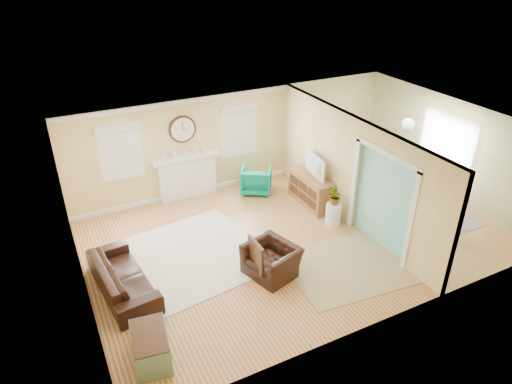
# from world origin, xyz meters

# --- Properties ---
(floor) EXTENTS (9.00, 9.00, 0.00)m
(floor) POSITION_xyz_m (0.00, 0.00, 0.00)
(floor) COLOR #985B29
(floor) RESTS_ON ground
(wall_back) EXTENTS (9.00, 0.02, 2.60)m
(wall_back) POSITION_xyz_m (0.00, 3.00, 1.30)
(wall_back) COLOR tan
(wall_back) RESTS_ON ground
(wall_front) EXTENTS (9.00, 0.02, 2.60)m
(wall_front) POSITION_xyz_m (0.00, -3.00, 1.30)
(wall_front) COLOR tan
(wall_front) RESTS_ON ground
(wall_left) EXTENTS (0.02, 6.00, 2.60)m
(wall_left) POSITION_xyz_m (-4.50, 0.00, 1.30)
(wall_left) COLOR tan
(wall_left) RESTS_ON ground
(wall_right) EXTENTS (0.02, 6.00, 2.60)m
(wall_right) POSITION_xyz_m (4.50, 0.00, 1.30)
(wall_right) COLOR tan
(wall_right) RESTS_ON ground
(ceiling) EXTENTS (9.00, 6.00, 0.02)m
(ceiling) POSITION_xyz_m (0.00, 0.00, 2.60)
(ceiling) COLOR white
(ceiling) RESTS_ON wall_back
(partition) EXTENTS (0.17, 6.00, 2.60)m
(partition) POSITION_xyz_m (1.51, 0.28, 1.36)
(partition) COLOR tan
(partition) RESTS_ON ground
(fireplace) EXTENTS (1.70, 0.30, 1.17)m
(fireplace) POSITION_xyz_m (-1.50, 2.88, 0.60)
(fireplace) COLOR white
(fireplace) RESTS_ON ground
(wall_clock) EXTENTS (0.70, 0.07, 0.70)m
(wall_clock) POSITION_xyz_m (-1.50, 2.97, 1.85)
(wall_clock) COLOR #3F1F10
(wall_clock) RESTS_ON wall_back
(window_left) EXTENTS (1.05, 0.13, 1.42)m
(window_left) POSITION_xyz_m (-3.05, 2.95, 1.66)
(window_left) COLOR white
(window_left) RESTS_ON wall_back
(window_right) EXTENTS (1.05, 0.13, 1.42)m
(window_right) POSITION_xyz_m (0.05, 2.95, 1.66)
(window_right) COLOR white
(window_right) RESTS_ON wall_back
(french_doors) EXTENTS (0.06, 1.70, 2.20)m
(french_doors) POSITION_xyz_m (4.45, 0.00, 1.10)
(french_doors) COLOR white
(french_doors) RESTS_ON ground
(pendant) EXTENTS (0.30, 0.30, 0.55)m
(pendant) POSITION_xyz_m (3.00, 0.00, 2.20)
(pendant) COLOR gold
(pendant) RESTS_ON ceiling
(rug_cream) EXTENTS (3.58, 3.21, 0.02)m
(rug_cream) POSITION_xyz_m (-2.55, 0.31, 0.01)
(rug_cream) COLOR beige
(rug_cream) RESTS_ON floor
(rug_jute) EXTENTS (2.57, 2.18, 0.01)m
(rug_jute) POSITION_xyz_m (0.41, -1.48, 0.01)
(rug_jute) COLOR tan
(rug_jute) RESTS_ON floor
(rug_grey) EXTENTS (2.21, 2.76, 0.01)m
(rug_grey) POSITION_xyz_m (3.20, -0.30, 0.01)
(rug_grey) COLOR slate
(rug_grey) RESTS_ON floor
(sofa) EXTENTS (1.04, 2.20, 0.62)m
(sofa) POSITION_xyz_m (-3.86, -0.12, 0.31)
(sofa) COLOR black
(sofa) RESTS_ON floor
(eames_chair) EXTENTS (1.12, 1.20, 0.65)m
(eames_chair) POSITION_xyz_m (-1.08, -0.95, 0.32)
(eames_chair) COLOR black
(eames_chair) RESTS_ON floor
(green_chair) EXTENTS (1.08, 1.08, 0.73)m
(green_chair) POSITION_xyz_m (0.22, 2.31, 0.36)
(green_chair) COLOR #006D4C
(green_chair) RESTS_ON floor
(trunk) EXTENTS (0.68, 0.98, 0.53)m
(trunk) POSITION_xyz_m (-3.83, -2.00, 0.26)
(trunk) COLOR slate
(trunk) RESTS_ON floor
(credenza) EXTENTS (0.48, 1.42, 0.80)m
(credenza) POSITION_xyz_m (1.15, 1.09, 0.40)
(credenza) COLOR olive
(credenza) RESTS_ON floor
(tv) EXTENTS (0.25, 0.99, 0.56)m
(tv) POSITION_xyz_m (1.13, 1.09, 1.08)
(tv) COLOR black
(tv) RESTS_ON credenza
(garden_stool) EXTENTS (0.37, 0.37, 0.54)m
(garden_stool) POSITION_xyz_m (1.11, 0.03, 0.27)
(garden_stool) COLOR white
(garden_stool) RESTS_ON floor
(potted_plant) EXTENTS (0.45, 0.42, 0.41)m
(potted_plant) POSITION_xyz_m (1.11, 0.03, 0.75)
(potted_plant) COLOR #337F33
(potted_plant) RESTS_ON garden_stool
(dining_table) EXTENTS (1.30, 2.07, 0.69)m
(dining_table) POSITION_xyz_m (3.20, -0.30, 0.35)
(dining_table) COLOR #3F1F10
(dining_table) RESTS_ON floor
(dining_chair_n) EXTENTS (0.48, 0.48, 0.89)m
(dining_chair_n) POSITION_xyz_m (3.12, 0.87, 0.52)
(dining_chair_n) COLOR slate
(dining_chair_n) RESTS_ON floor
(dining_chair_s) EXTENTS (0.53, 0.53, 1.01)m
(dining_chair_s) POSITION_xyz_m (3.12, -1.50, 0.59)
(dining_chair_s) COLOR slate
(dining_chair_s) RESTS_ON floor
(dining_chair_w) EXTENTS (0.53, 0.53, 0.99)m
(dining_chair_w) POSITION_xyz_m (2.60, -0.36, 0.58)
(dining_chair_w) COLOR white
(dining_chair_w) RESTS_ON floor
(dining_chair_e) EXTENTS (0.50, 0.50, 0.94)m
(dining_chair_e) POSITION_xyz_m (3.80, -0.27, 0.55)
(dining_chair_e) COLOR slate
(dining_chair_e) RESTS_ON floor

